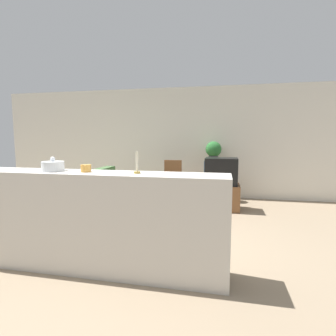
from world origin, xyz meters
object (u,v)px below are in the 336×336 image
Objects in this scene: television at (221,171)px; wooden_chair at (172,181)px; potted_plant at (213,151)px; couch at (106,198)px; decorative_bowl at (53,166)px.

television reaches higher than wooden_chair.
potted_plant reaches higher than television.
couch is at bearing -141.99° from potted_plant.
potted_plant is (-0.18, 0.77, 0.38)m from television.
couch is at bearing -137.31° from wooden_chair.
television is 1.12m from wooden_chair.
potted_plant is 2.08× the size of decorative_bowl.
couch is 3.65× the size of potted_plant.
couch is 1.89× the size of wooden_chair.
television is 1.32× the size of potted_plant.
decorative_bowl reaches higher than television.
wooden_chair is at bearing 42.69° from couch.
television is (2.18, 0.79, 0.49)m from couch.
decorative_bowl is at bearing -122.62° from television.
decorative_bowl is (-1.64, -3.61, -0.02)m from potted_plant.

